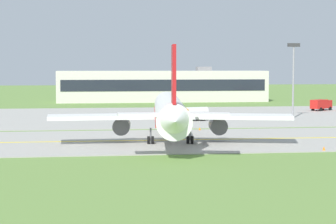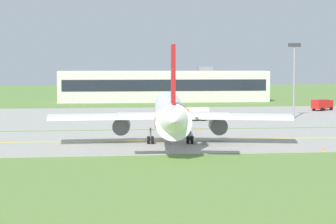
# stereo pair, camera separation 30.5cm
# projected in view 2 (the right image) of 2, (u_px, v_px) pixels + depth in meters

# --- Properties ---
(ground_plane) EXTENTS (500.00, 500.00, 0.00)m
(ground_plane) POSITION_uv_depth(u_px,v_px,m) (138.00, 141.00, 87.53)
(ground_plane) COLOR olive
(taxiway_strip) EXTENTS (240.00, 28.00, 0.10)m
(taxiway_strip) POSITION_uv_depth(u_px,v_px,m) (138.00, 141.00, 87.53)
(taxiway_strip) COLOR #9E9B93
(taxiway_strip) RESTS_ON ground
(apron_pad) EXTENTS (140.00, 52.00, 0.10)m
(apron_pad) POSITION_uv_depth(u_px,v_px,m) (170.00, 116.00, 130.33)
(apron_pad) COLOR #9E9B93
(apron_pad) RESTS_ON ground
(taxiway_centreline) EXTENTS (220.00, 0.60, 0.01)m
(taxiway_centreline) POSITION_uv_depth(u_px,v_px,m) (138.00, 140.00, 87.52)
(taxiway_centreline) COLOR yellow
(taxiway_centreline) RESTS_ON taxiway_strip
(airplane_lead) EXTENTS (32.35, 39.66, 12.70)m
(airplane_lead) POSITION_uv_depth(u_px,v_px,m) (170.00, 112.00, 85.15)
(airplane_lead) COLOR white
(airplane_lead) RESTS_ON ground
(service_truck_baggage) EXTENTS (6.32, 3.48, 2.65)m
(service_truck_baggage) POSITION_uv_depth(u_px,v_px,m) (193.00, 113.00, 118.50)
(service_truck_baggage) COLOR orange
(service_truck_baggage) RESTS_ON ground
(service_truck_fuel) EXTENTS (6.07, 5.16, 2.60)m
(service_truck_fuel) POSITION_uv_depth(u_px,v_px,m) (322.00, 104.00, 145.34)
(service_truck_fuel) COLOR red
(service_truck_fuel) RESTS_ON ground
(terminal_building) EXTENTS (59.77, 9.86, 10.03)m
(terminal_building) POSITION_uv_depth(u_px,v_px,m) (164.00, 86.00, 181.84)
(terminal_building) COLOR beige
(terminal_building) RESTS_ON ground
(apron_light_mast) EXTENTS (2.40, 0.50, 14.70)m
(apron_light_mast) POSITION_uv_depth(u_px,v_px,m) (294.00, 71.00, 123.27)
(apron_light_mast) COLOR gray
(apron_light_mast) RESTS_ON ground
(traffic_cone_near_edge) EXTENTS (0.44, 0.44, 0.60)m
(traffic_cone_near_edge) POSITION_uv_depth(u_px,v_px,m) (200.00, 129.00, 101.35)
(traffic_cone_near_edge) COLOR orange
(traffic_cone_near_edge) RESTS_ON ground
(traffic_cone_mid_edge) EXTENTS (0.44, 0.44, 0.60)m
(traffic_cone_mid_edge) POSITION_uv_depth(u_px,v_px,m) (324.00, 149.00, 77.26)
(traffic_cone_mid_edge) COLOR orange
(traffic_cone_mid_edge) RESTS_ON ground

